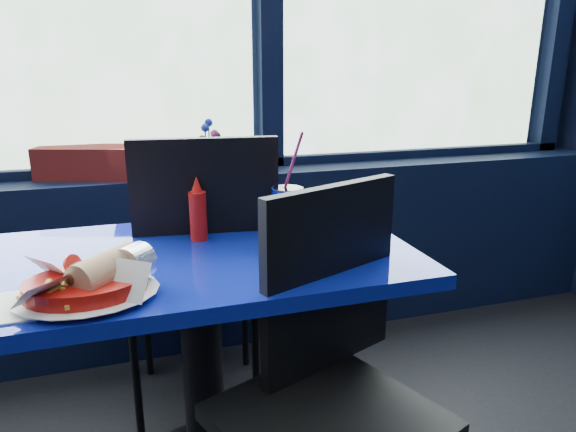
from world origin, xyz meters
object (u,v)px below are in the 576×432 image
object	(u,v)px
chair_near_back	(198,262)
ketchup_bottle	(198,212)
flower_vase	(211,158)
food_basket	(89,283)
planter_box	(120,162)
near_table	(200,312)
soda_cup	(288,211)
chair_near_front	(329,366)

from	to	relation	value
chair_near_back	ketchup_bottle	xyz separation A→B (m)	(-0.02, -0.20, 0.23)
flower_vase	food_basket	size ratio (longest dim) A/B	0.68
planter_box	flower_vase	world-z (taller)	flower_vase
near_table	chair_near_back	world-z (taller)	chair_near_back
planter_box	food_basket	distance (m)	1.08
near_table	ketchup_bottle	bearing A→B (deg)	78.40
planter_box	chair_near_back	bearing A→B (deg)	-48.76
ketchup_bottle	soda_cup	xyz separation A→B (m)	(0.26, -0.05, -0.01)
food_basket	near_table	bearing A→B (deg)	17.37
near_table	ketchup_bottle	distance (m)	0.29
flower_vase	near_table	bearing A→B (deg)	-102.07
flower_vase	ketchup_bottle	bearing A→B (deg)	-102.15
ketchup_bottle	chair_near_front	bearing A→B (deg)	-63.70
near_table	flower_vase	size ratio (longest dim) A/B	5.09
planter_box	flower_vase	size ratio (longest dim) A/B	2.81
planter_box	near_table	bearing A→B (deg)	-59.28
near_table	chair_near_back	distance (m)	0.31
food_basket	chair_near_back	bearing A→B (deg)	37.50
flower_vase	soda_cup	xyz separation A→B (m)	(0.11, -0.76, -0.04)
chair_near_front	chair_near_back	world-z (taller)	chair_near_back
chair_near_back	planter_box	xyz separation A→B (m)	(-0.24, 0.54, 0.27)
flower_vase	soda_cup	bearing A→B (deg)	-81.74
flower_vase	food_basket	distance (m)	1.13
chair_near_front	near_table	bearing A→B (deg)	103.98
near_table	ketchup_bottle	xyz separation A→B (m)	(0.02, 0.11, 0.27)
chair_near_front	soda_cup	size ratio (longest dim) A/B	3.04
chair_near_front	chair_near_back	xyz separation A→B (m)	(-0.22, 0.67, 0.04)
planter_box	soda_cup	bearing A→B (deg)	-40.92
flower_vase	food_basket	xyz separation A→B (m)	(-0.44, -1.04, -0.08)
flower_vase	soda_cup	world-z (taller)	soda_cup
flower_vase	food_basket	bearing A→B (deg)	-112.93
food_basket	soda_cup	size ratio (longest dim) A/B	1.07
near_table	food_basket	bearing A→B (deg)	-139.98
near_table	soda_cup	bearing A→B (deg)	12.44
flower_vase	planter_box	bearing A→B (deg)	174.69
near_table	soda_cup	world-z (taller)	soda_cup
flower_vase	chair_near_front	bearing A→B (deg)	-86.02
near_table	planter_box	xyz separation A→B (m)	(-0.20, 0.85, 0.30)
ketchup_bottle	near_table	bearing A→B (deg)	-101.60
planter_box	ketchup_bottle	distance (m)	0.77
chair_near_front	chair_near_back	bearing A→B (deg)	86.42
food_basket	chair_near_front	bearing A→B (deg)	-37.27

